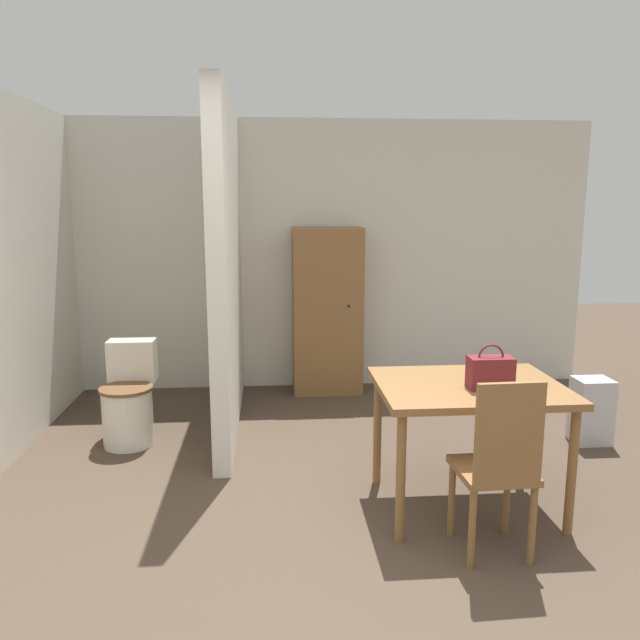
% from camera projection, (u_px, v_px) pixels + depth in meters
% --- Properties ---
extents(ground_plane, '(16.00, 16.00, 0.00)m').
position_uv_depth(ground_plane, '(363.00, 615.00, 2.68)').
color(ground_plane, '#4C3D30').
extents(wall_back, '(5.30, 0.12, 2.50)m').
position_uv_depth(wall_back, '(309.00, 256.00, 5.90)').
color(wall_back, silver).
rests_on(wall_back, ground_plane).
extents(partition_wall, '(0.12, 2.05, 2.50)m').
position_uv_depth(partition_wall, '(227.00, 268.00, 4.78)').
color(partition_wall, silver).
rests_on(partition_wall, ground_plane).
extents(dining_table, '(1.04, 0.82, 0.74)m').
position_uv_depth(dining_table, '(469.00, 398.00, 3.53)').
color(dining_table, brown).
rests_on(dining_table, ground_plane).
extents(wooden_chair, '(0.38, 0.38, 0.93)m').
position_uv_depth(wooden_chair, '(499.00, 463.00, 3.04)').
color(wooden_chair, brown).
rests_on(wooden_chair, ground_plane).
extents(toilet, '(0.38, 0.53, 0.73)m').
position_uv_depth(toilet, '(129.00, 401.00, 4.58)').
color(toilet, silver).
rests_on(toilet, ground_plane).
extents(handbag, '(0.24, 0.13, 0.25)m').
position_uv_depth(handbag, '(490.00, 372.00, 3.41)').
color(handbag, maroon).
rests_on(handbag, dining_table).
extents(wooden_cabinet, '(0.63, 0.40, 1.53)m').
position_uv_depth(wooden_cabinet, '(327.00, 311.00, 5.74)').
color(wooden_cabinet, brown).
rests_on(wooden_cabinet, ground_plane).
extents(space_heater, '(0.26, 0.22, 0.48)m').
position_uv_depth(space_heater, '(591.00, 411.00, 4.58)').
color(space_heater, '#BCBCC1').
rests_on(space_heater, ground_plane).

